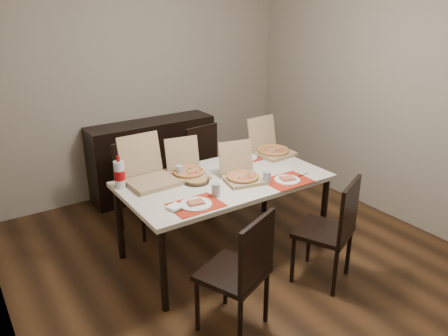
% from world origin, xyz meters
% --- Properties ---
extents(ground, '(3.80, 4.00, 0.02)m').
position_xyz_m(ground, '(0.00, 0.00, -0.01)').
color(ground, '#412814').
rests_on(ground, ground).
extents(room_walls, '(3.84, 4.02, 2.62)m').
position_xyz_m(room_walls, '(0.00, 0.43, 1.73)').
color(room_walls, gray).
rests_on(room_walls, ground).
extents(sideboard, '(1.50, 0.40, 0.90)m').
position_xyz_m(sideboard, '(0.00, 1.78, 0.45)').
color(sideboard, black).
rests_on(sideboard, ground).
extents(dining_table, '(1.80, 1.00, 0.75)m').
position_xyz_m(dining_table, '(-0.04, 0.18, 0.68)').
color(dining_table, beige).
rests_on(dining_table, ground).
extents(chair_near_left, '(0.55, 0.55, 0.93)m').
position_xyz_m(chair_near_left, '(-0.52, -0.75, 0.51)').
color(chair_near_left, black).
rests_on(chair_near_left, ground).
extents(chair_near_right, '(0.56, 0.56, 0.93)m').
position_xyz_m(chair_near_right, '(0.44, -0.69, 0.51)').
color(chair_near_right, black).
rests_on(chair_near_right, ground).
extents(chair_far_left, '(0.51, 0.51, 0.93)m').
position_xyz_m(chair_far_left, '(-0.48, 1.06, 0.51)').
color(chair_far_left, black).
rests_on(chair_far_left, ground).
extents(chair_far_right, '(0.47, 0.47, 0.93)m').
position_xyz_m(chair_far_right, '(0.36, 1.08, 0.51)').
color(chair_far_right, black).
rests_on(chair_far_right, ground).
extents(setting_near_left, '(0.48, 0.30, 0.11)m').
position_xyz_m(setting_near_left, '(-0.48, -0.13, 0.77)').
color(setting_near_left, '#B21E0B').
rests_on(setting_near_left, dining_table).
extents(setting_near_right, '(0.51, 0.30, 0.11)m').
position_xyz_m(setting_near_right, '(0.34, -0.16, 0.77)').
color(setting_near_right, '#B21E0B').
rests_on(setting_near_right, dining_table).
extents(setting_far_left, '(0.50, 0.30, 0.11)m').
position_xyz_m(setting_far_left, '(-0.46, 0.49, 0.77)').
color(setting_far_left, '#B21E0B').
rests_on(setting_far_left, dining_table).
extents(setting_far_right, '(0.47, 0.30, 0.11)m').
position_xyz_m(setting_far_right, '(0.38, 0.49, 0.77)').
color(setting_far_right, '#B21E0B').
rests_on(setting_far_right, dining_table).
extents(napkin_loose, '(0.16, 0.16, 0.02)m').
position_xyz_m(napkin_loose, '(-0.01, 0.17, 0.76)').
color(napkin_loose, white).
rests_on(napkin_loose, dining_table).
extents(pizza_box_center, '(0.38, 0.41, 0.32)m').
position_xyz_m(pizza_box_center, '(0.07, 0.07, 0.80)').
color(pizza_box_center, '#927954').
rests_on(pizza_box_center, dining_table).
extents(pizza_box_right, '(0.39, 0.42, 0.36)m').
position_xyz_m(pizza_box_right, '(0.72, 0.45, 0.81)').
color(pizza_box_right, '#927954').
rests_on(pizza_box_right, dining_table).
extents(pizza_box_left, '(0.40, 0.44, 0.39)m').
position_xyz_m(pizza_box_left, '(-0.63, 0.48, 0.81)').
color(pizza_box_left, '#927954').
rests_on(pizza_box_left, dining_table).
extents(pizza_box_extra, '(0.36, 0.39, 0.32)m').
position_xyz_m(pizza_box_extra, '(-0.27, 0.43, 0.80)').
color(pizza_box_extra, '#927954').
rests_on(pizza_box_extra, dining_table).
extents(faina_plate, '(0.23, 0.23, 0.03)m').
position_xyz_m(faina_plate, '(-0.29, 0.25, 0.76)').
color(faina_plate, black).
rests_on(faina_plate, dining_table).
extents(dip_bowl, '(0.13, 0.13, 0.03)m').
position_xyz_m(dip_bowl, '(0.12, 0.37, 0.76)').
color(dip_bowl, white).
rests_on(dip_bowl, dining_table).
extents(soda_bottle, '(0.09, 0.09, 0.28)m').
position_xyz_m(soda_bottle, '(-0.88, 0.51, 0.87)').
color(soda_bottle, silver).
rests_on(soda_bottle, dining_table).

